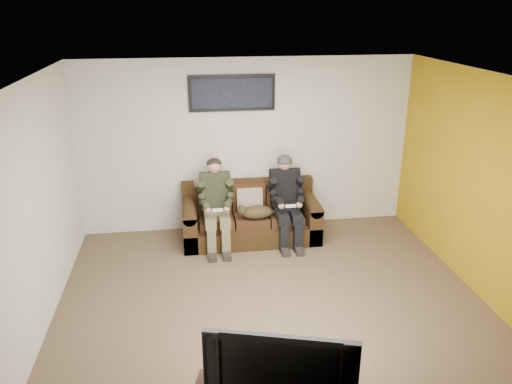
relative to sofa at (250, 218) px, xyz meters
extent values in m
plane|color=brown|center=(0.02, -1.82, -0.31)|extent=(5.00, 5.00, 0.00)
plane|color=silver|center=(0.02, -1.82, 2.29)|extent=(5.00, 5.00, 0.00)
plane|color=beige|center=(0.02, 0.43, 0.99)|extent=(5.00, 0.00, 5.00)
plane|color=beige|center=(0.02, -4.07, 0.99)|extent=(5.00, 0.00, 5.00)
plane|color=beige|center=(-2.48, -1.82, 0.99)|extent=(0.00, 4.50, 4.50)
plane|color=beige|center=(2.52, -1.82, 0.99)|extent=(0.00, 4.50, 4.50)
plane|color=#AE8411|center=(2.51, -1.82, 0.99)|extent=(0.00, 4.50, 4.50)
cube|color=#32200F|center=(0.00, -0.07, -0.17)|extent=(1.99, 0.86, 0.27)
cube|color=#32200F|center=(0.00, 0.27, 0.24)|extent=(1.99, 0.18, 0.54)
cube|color=#32200F|center=(-0.90, -0.07, -0.04)|extent=(0.20, 0.86, 0.54)
cube|color=#32200F|center=(0.90, -0.07, -0.04)|extent=(0.20, 0.86, 0.54)
cylinder|color=#32200F|center=(-0.90, -0.07, 0.24)|extent=(0.20, 0.86, 0.20)
cylinder|color=#32200F|center=(0.90, -0.07, 0.24)|extent=(0.20, 0.86, 0.20)
cube|color=#3F2413|center=(-0.51, -0.12, 0.03)|extent=(0.49, 0.54, 0.13)
cube|color=#3F2413|center=(-0.51, 0.14, 0.29)|extent=(0.49, 0.13, 0.40)
cube|color=#3F2413|center=(0.00, -0.12, 0.03)|extent=(0.49, 0.54, 0.13)
cube|color=#3F2413|center=(0.00, 0.14, 0.29)|extent=(0.49, 0.13, 0.40)
cube|color=#3F2413|center=(0.51, -0.12, 0.03)|extent=(0.49, 0.54, 0.13)
cube|color=#3F2413|center=(0.51, 0.14, 0.29)|extent=(0.49, 0.13, 0.40)
cube|color=tan|center=(0.00, 0.04, 0.27)|extent=(0.38, 0.18, 0.38)
cube|color=gray|center=(-0.60, 0.25, 0.51)|extent=(0.41, 0.20, 0.07)
cube|color=#6F6645|center=(-0.51, -0.14, 0.16)|extent=(0.36, 0.30, 0.14)
cube|color=#272C1A|center=(-0.51, -0.04, 0.46)|extent=(0.40, 0.30, 0.53)
cylinder|color=#272C1A|center=(-0.51, -0.02, 0.67)|extent=(0.44, 0.18, 0.18)
sphere|color=#AC7862|center=(-0.51, 0.00, 0.83)|extent=(0.21, 0.21, 0.21)
cube|color=#6F6645|center=(-0.61, -0.34, 0.15)|extent=(0.15, 0.42, 0.13)
cube|color=#6F6645|center=(-0.41, -0.34, 0.15)|extent=(0.15, 0.42, 0.13)
cube|color=#6F6645|center=(-0.61, -0.54, -0.11)|extent=(0.12, 0.13, 0.40)
cube|color=#6F6645|center=(-0.41, -0.54, -0.11)|extent=(0.12, 0.13, 0.40)
cube|color=black|center=(-0.61, -0.62, -0.27)|extent=(0.11, 0.26, 0.08)
cube|color=black|center=(-0.41, -0.62, -0.27)|extent=(0.11, 0.26, 0.08)
cylinder|color=#272C1A|center=(-0.71, -0.11, 0.56)|extent=(0.11, 0.30, 0.28)
cylinder|color=#272C1A|center=(-0.31, -0.11, 0.56)|extent=(0.11, 0.30, 0.28)
cylinder|color=#272C1A|center=(-0.68, -0.33, 0.40)|extent=(0.14, 0.32, 0.15)
cylinder|color=#272C1A|center=(-0.34, -0.33, 0.40)|extent=(0.14, 0.32, 0.15)
sphere|color=#AC7862|center=(-0.64, -0.45, 0.35)|extent=(0.09, 0.09, 0.09)
sphere|color=#AC7862|center=(-0.38, -0.45, 0.35)|extent=(0.09, 0.09, 0.09)
cube|color=white|center=(-0.51, -0.47, 0.35)|extent=(0.15, 0.04, 0.03)
ellipsoid|color=black|center=(-0.51, 0.01, 0.86)|extent=(0.22, 0.22, 0.17)
cube|color=black|center=(0.51, -0.14, 0.16)|extent=(0.36, 0.30, 0.14)
cube|color=black|center=(0.51, -0.04, 0.46)|extent=(0.40, 0.30, 0.53)
cylinder|color=black|center=(0.51, -0.02, 0.67)|extent=(0.44, 0.18, 0.18)
sphere|color=tan|center=(0.51, 0.00, 0.83)|extent=(0.21, 0.21, 0.21)
cube|color=black|center=(0.41, -0.34, 0.15)|extent=(0.15, 0.42, 0.13)
cube|color=black|center=(0.61, -0.34, 0.15)|extent=(0.15, 0.42, 0.13)
cube|color=black|center=(0.41, -0.54, -0.11)|extent=(0.12, 0.13, 0.40)
cube|color=black|center=(0.61, -0.54, -0.11)|extent=(0.12, 0.13, 0.40)
cube|color=black|center=(0.41, -0.62, -0.27)|extent=(0.11, 0.26, 0.08)
cube|color=black|center=(0.61, -0.62, -0.27)|extent=(0.11, 0.26, 0.08)
cylinder|color=black|center=(0.31, -0.11, 0.56)|extent=(0.11, 0.30, 0.28)
cylinder|color=black|center=(0.71, -0.11, 0.56)|extent=(0.11, 0.30, 0.28)
cylinder|color=black|center=(0.34, -0.33, 0.40)|extent=(0.14, 0.32, 0.15)
cylinder|color=black|center=(0.68, -0.33, 0.40)|extent=(0.14, 0.32, 0.15)
sphere|color=tan|center=(0.38, -0.45, 0.35)|extent=(0.09, 0.09, 0.09)
sphere|color=tan|center=(0.64, -0.45, 0.35)|extent=(0.09, 0.09, 0.09)
cube|color=white|center=(0.51, -0.47, 0.35)|extent=(0.15, 0.04, 0.03)
ellipsoid|color=black|center=(0.51, 0.00, 0.86)|extent=(0.22, 0.22, 0.19)
ellipsoid|color=#4C3E1E|center=(0.07, -0.24, 0.19)|extent=(0.47, 0.26, 0.19)
sphere|color=#4C3E1E|center=(-0.15, -0.27, 0.24)|extent=(0.14, 0.14, 0.14)
cone|color=#4C3E1E|center=(-0.17, -0.31, 0.31)|extent=(0.04, 0.04, 0.04)
cone|color=#4C3E1E|center=(-0.17, -0.24, 0.31)|extent=(0.04, 0.04, 0.04)
cylinder|color=#4C3E1E|center=(0.31, -0.19, 0.15)|extent=(0.26, 0.13, 0.08)
cube|color=black|center=(-0.20, 0.40, 1.79)|extent=(1.25, 0.04, 0.52)
cube|color=black|center=(-0.20, 0.37, 1.79)|extent=(1.15, 0.01, 0.42)
imported|color=black|center=(-0.27, -3.77, 0.46)|extent=(1.13, 0.47, 0.66)
camera|label=1|loc=(-0.90, -6.77, 3.00)|focal=35.00mm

